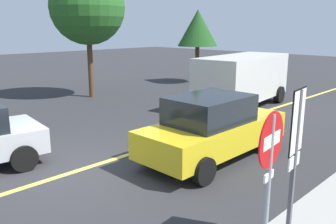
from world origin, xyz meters
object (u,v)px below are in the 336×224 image
at_px(speed_limit_sign, 296,139).
at_px(tree_right_verge, 87,7).
at_px(stop_sign, 269,166).
at_px(car_yellow_far_lane, 213,127).
at_px(white_van, 243,78).
at_px(tree_left_verge, 198,28).

height_order(speed_limit_sign, tree_right_verge, tree_right_verge).
bearing_deg(tree_right_verge, stop_sign, -113.42).
relative_size(car_yellow_far_lane, tree_right_verge, 0.72).
bearing_deg(car_yellow_far_lane, tree_right_verge, 75.33).
bearing_deg(speed_limit_sign, white_van, 37.44).
distance_m(stop_sign, white_van, 10.95).
xyz_separation_m(car_yellow_far_lane, tree_right_verge, (2.49, 9.52, 3.46)).
bearing_deg(car_yellow_far_lane, speed_limit_sign, -124.27).
xyz_separation_m(car_yellow_far_lane, tree_left_verge, (9.82, 8.90, 2.48)).
relative_size(stop_sign, tree_right_verge, 0.38).
distance_m(speed_limit_sign, tree_left_verge, 17.12).
xyz_separation_m(speed_limit_sign, white_van, (8.11, 6.21, -0.50)).
distance_m(tree_left_verge, tree_right_verge, 7.41).
bearing_deg(stop_sign, tree_left_verge, 43.42).
bearing_deg(white_van, stop_sign, -145.05).
bearing_deg(speed_limit_sign, tree_left_verge, 45.26).
height_order(speed_limit_sign, white_van, speed_limit_sign).
distance_m(speed_limit_sign, car_yellow_far_lane, 3.99).
height_order(white_van, tree_left_verge, tree_left_verge).
distance_m(car_yellow_far_lane, tree_right_verge, 10.43).
relative_size(white_van, tree_left_verge, 1.22).
height_order(car_yellow_far_lane, tree_left_verge, tree_left_verge).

